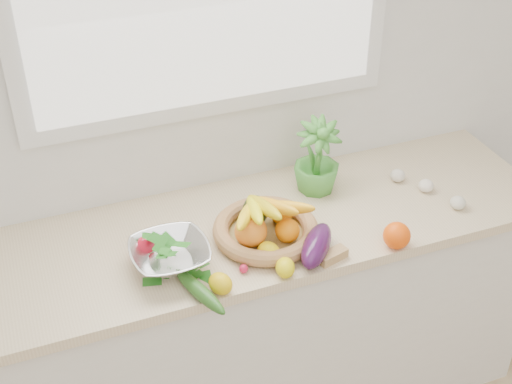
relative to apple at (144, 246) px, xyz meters
name	(u,v)px	position (x,y,z in m)	size (l,w,h in m)	color
back_wall	(208,73)	(0.34, 0.32, 0.41)	(4.50, 0.02, 2.70)	white
counter_cabinet	(242,326)	(0.34, 0.02, -0.51)	(2.20, 0.58, 0.86)	silver
countertop	(240,232)	(0.34, 0.02, -0.06)	(2.24, 0.62, 0.04)	beige
orange_loose	(397,236)	(0.79, -0.26, 0.01)	(0.09, 0.09, 0.09)	#FF5208
lemon_a	(220,284)	(0.17, -0.26, 0.00)	(0.07, 0.08, 0.07)	#E6B90C
lemon_b	(285,268)	(0.39, -0.26, -0.01)	(0.06, 0.08, 0.06)	yellow
lemon_c	(269,252)	(0.37, -0.17, 0.00)	(0.07, 0.08, 0.07)	yellow
apple	(144,246)	(0.00, 0.00, 0.00)	(0.07, 0.07, 0.07)	red
ginger	(333,256)	(0.56, -0.24, -0.02)	(0.10, 0.04, 0.03)	tan
garlic_a	(426,186)	(1.05, -0.01, -0.01)	(0.06, 0.06, 0.05)	silver
garlic_b	(398,175)	(0.99, 0.08, -0.01)	(0.06, 0.06, 0.05)	silver
garlic_c	(458,203)	(1.10, -0.15, -0.01)	(0.06, 0.06, 0.05)	beige
eggplant	(316,246)	(0.52, -0.21, 0.01)	(0.09, 0.22, 0.09)	#38103D
cucumber	(200,291)	(0.11, -0.26, -0.01)	(0.05, 0.25, 0.05)	#215519
radish	(244,269)	(0.27, -0.20, -0.02)	(0.03, 0.03, 0.03)	#D21A43
potted_herb	(317,159)	(0.68, 0.15, 0.09)	(0.17, 0.17, 0.30)	green
fruit_basket	(265,225)	(0.40, -0.06, 0.02)	(0.40, 0.40, 0.19)	tan
colander_with_spinach	(170,251)	(0.06, -0.09, 0.03)	(0.25, 0.25, 0.13)	silver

